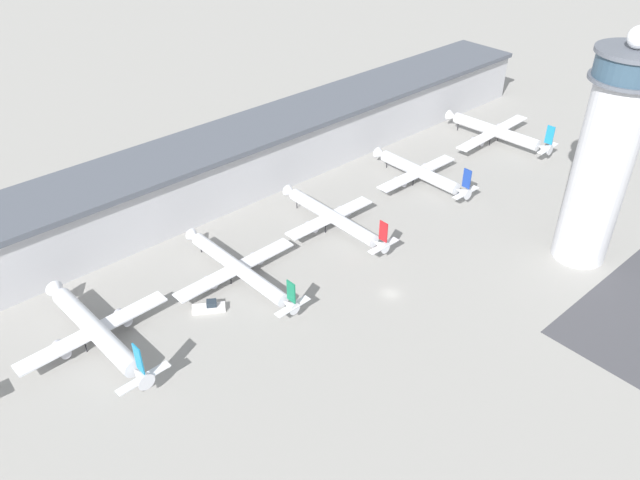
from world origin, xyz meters
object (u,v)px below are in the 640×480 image
at_px(airplane_gate_bravo, 96,331).
at_px(service_truck_fuel, 209,308).
at_px(airplane_gate_foxtrot, 496,132).
at_px(airplane_gate_charlie, 238,269).
at_px(airplane_gate_delta, 333,217).
at_px(airplane_gate_echo, 419,172).
at_px(control_tower, 605,157).

relative_size(airplane_gate_bravo, service_truck_fuel, 5.39).
bearing_deg(airplane_gate_foxtrot, airplane_gate_charlie, -178.10).
distance_m(airplane_gate_delta, airplane_gate_foxtrot, 83.49).
xyz_separation_m(airplane_gate_echo, service_truck_fuel, (-86.79, -7.97, -2.90)).
height_order(airplane_gate_bravo, service_truck_fuel, airplane_gate_bravo).
height_order(airplane_gate_bravo, airplane_gate_foxtrot, airplane_gate_bravo).
height_order(control_tower, airplane_gate_bravo, control_tower).
xyz_separation_m(control_tower, airplane_gate_bravo, (-114.01, 54.38, -25.50)).
height_order(airplane_gate_delta, service_truck_fuel, airplane_gate_delta).
distance_m(control_tower, service_truck_fuel, 104.68).
height_order(control_tower, airplane_gate_foxtrot, control_tower).
bearing_deg(control_tower, service_truck_fuel, 151.69).
bearing_deg(airplane_gate_bravo, service_truck_fuel, -14.68).
bearing_deg(airplane_gate_charlie, airplane_gate_foxtrot, 1.90).
bearing_deg(airplane_gate_foxtrot, airplane_gate_bravo, -179.13).
height_order(airplane_gate_bravo, airplane_gate_echo, airplane_gate_bravo).
bearing_deg(airplane_gate_echo, airplane_gate_foxtrot, 1.39).
relative_size(control_tower, airplane_gate_bravo, 1.45).
distance_m(airplane_gate_bravo, airplane_gate_echo, 112.23).
bearing_deg(airplane_gate_delta, airplane_gate_foxtrot, 1.77).
relative_size(control_tower, airplane_gate_foxtrot, 1.45).
xyz_separation_m(airplane_gate_charlie, airplane_gate_foxtrot, (117.69, 3.90, 0.97)).
bearing_deg(airplane_gate_echo, airplane_gate_delta, -177.81).
height_order(airplane_gate_echo, airplane_gate_foxtrot, airplane_gate_foxtrot).
height_order(airplane_gate_delta, airplane_gate_echo, airplane_gate_echo).
bearing_deg(airplane_gate_charlie, airplane_gate_bravo, 177.67).
relative_size(control_tower, airplane_gate_delta, 1.48).
bearing_deg(airplane_gate_charlie, service_truck_fuel, -157.85).
bearing_deg(airplane_gate_charlie, control_tower, -34.81).
height_order(airplane_gate_charlie, airplane_gate_echo, airplane_gate_echo).
bearing_deg(airplane_gate_foxtrot, airplane_gate_echo, -178.61).
xyz_separation_m(control_tower, airplane_gate_foxtrot, (41.69, 56.74, -25.30)).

